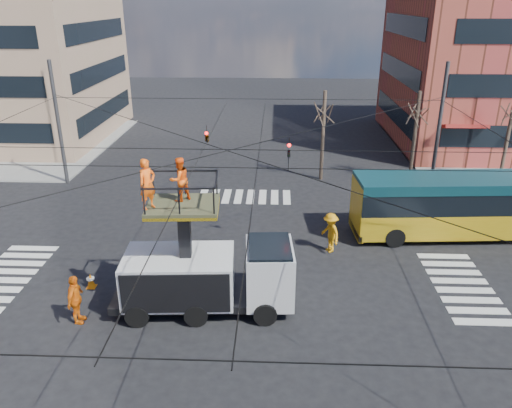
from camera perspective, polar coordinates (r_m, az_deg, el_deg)
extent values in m
plane|color=black|center=(22.11, -2.95, -8.74)|extent=(120.00, 120.00, 0.00)
cube|color=slate|center=(45.61, 27.16, 5.51)|extent=(18.00, 18.00, 0.12)
cube|color=slate|center=(47.33, -26.83, 6.11)|extent=(18.00, 18.00, 0.12)
cube|color=black|center=(46.25, -16.76, 10.16)|extent=(0.12, 13.60, 1.50)
cube|color=black|center=(45.71, -17.23, 14.24)|extent=(0.12, 13.60, 1.50)
cube|color=black|center=(45.41, -17.73, 18.38)|extent=(0.12, 13.60, 1.50)
cube|color=black|center=(44.91, 15.55, 10.10)|extent=(0.12, 13.60, 1.58)
cube|color=black|center=(44.34, 16.03, 14.51)|extent=(0.12, 13.60, 1.57)
cube|color=black|center=(44.05, 16.54, 19.01)|extent=(0.12, 13.60, 1.57)
cylinder|color=#2D2D30|center=(33.28, 20.17, 8.17)|extent=(0.24, 0.24, 8.00)
cylinder|color=#2D2D30|center=(34.63, -21.62, 8.48)|extent=(0.24, 0.24, 8.00)
cylinder|color=black|center=(31.41, -1.18, 11.92)|extent=(24.00, 0.03, 0.03)
cylinder|color=black|center=(9.12, -10.72, -17.02)|extent=(24.00, 0.03, 0.03)
cylinder|color=black|center=(19.72, -3.29, 6.10)|extent=(24.02, 24.02, 0.03)
cylinder|color=black|center=(19.72, -3.29, 6.10)|extent=(24.02, 24.02, 0.03)
cylinder|color=black|center=(18.67, -3.62, 4.18)|extent=(24.00, 0.03, 0.03)
cylinder|color=black|center=(20.95, -2.96, 6.23)|extent=(24.00, 0.03, 0.03)
cylinder|color=black|center=(19.98, -6.71, 5.01)|extent=(0.03, 24.00, 0.03)
cylinder|color=black|center=(19.75, 0.21, 4.95)|extent=(0.03, 24.00, 0.03)
imported|color=black|center=(22.74, 3.79, 6.21)|extent=(0.16, 0.20, 1.00)
imported|color=black|center=(24.83, -5.65, 8.15)|extent=(0.26, 1.24, 0.50)
cylinder|color=#382B21|center=(33.55, 7.65, 7.68)|extent=(0.24, 0.24, 6.00)
cylinder|color=#382B21|center=(34.63, 17.66, 7.29)|extent=(0.24, 0.24, 6.00)
cylinder|color=#382B21|center=(36.66, 26.80, 6.73)|extent=(0.24, 0.24, 6.00)
cube|color=black|center=(20.18, -6.01, -10.35)|extent=(7.12, 2.63, 0.30)
cube|color=silver|center=(19.60, 1.54, -7.86)|extent=(1.95, 2.51, 2.20)
cube|color=black|center=(19.21, 1.57, -5.80)|extent=(1.74, 2.40, 0.80)
cube|color=silver|center=(19.80, -8.73, -8.13)|extent=(4.35, 2.76, 1.80)
cylinder|color=black|center=(19.22, 1.06, -12.44)|extent=(0.92, 0.41, 0.90)
cylinder|color=black|center=(21.14, 0.82, -8.87)|extent=(0.92, 0.41, 0.90)
cylinder|color=black|center=(19.30, -6.86, -12.45)|extent=(0.92, 0.41, 0.90)
cylinder|color=black|center=(21.22, -6.30, -8.90)|extent=(0.92, 0.41, 0.90)
cylinder|color=black|center=(19.64, -13.41, -12.28)|extent=(0.92, 0.41, 0.90)
cylinder|color=black|center=(21.53, -12.21, -8.82)|extent=(0.92, 0.41, 0.90)
cube|color=black|center=(19.07, -8.09, -4.34)|extent=(0.48, 0.48, 3.03)
cube|color=#434429|center=(18.44, -8.35, -0.13)|extent=(2.73, 2.26, 0.12)
cube|color=yellow|center=(18.48, -8.33, -0.47)|extent=(2.73, 2.26, 0.12)
imported|color=#FF5B10|center=(17.92, -12.31, 2.25)|extent=(0.76, 0.80, 1.83)
imported|color=#FF5B10|center=(18.45, -8.75, 2.81)|extent=(1.01, 1.01, 1.66)
cube|color=#C19112|center=(27.94, 23.19, -1.52)|extent=(12.02, 3.42, 1.30)
cube|color=black|center=(27.51, 23.57, 0.76)|extent=(12.02, 3.36, 1.10)
cube|color=#0E363E|center=(27.25, 23.83, 2.33)|extent=(12.02, 3.42, 0.50)
cube|color=#C19112|center=(25.79, 11.55, -0.45)|extent=(0.42, 2.48, 2.80)
cube|color=black|center=(26.24, 11.25, -2.77)|extent=(0.33, 2.60, 0.30)
cube|color=gold|center=(25.37, 11.98, 2.15)|extent=(0.21, 1.60, 0.35)
cylinder|color=black|center=(25.64, 15.59, -3.70)|extent=(1.02, 0.37, 1.00)
cylinder|color=black|center=(27.69, 14.25, -1.56)|extent=(1.02, 0.37, 1.00)
cone|color=orange|center=(22.59, -18.37, -8.30)|extent=(0.36, 0.36, 0.65)
imported|color=#D75F0D|center=(20.19, -19.93, -10.24)|extent=(0.52, 1.18, 1.98)
imported|color=orange|center=(24.30, 8.48, -3.26)|extent=(1.25, 1.48, 1.99)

